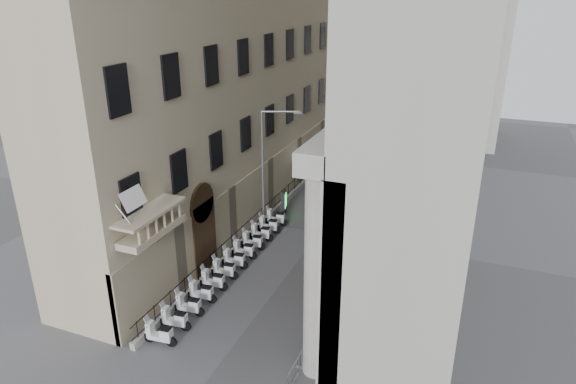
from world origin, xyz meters
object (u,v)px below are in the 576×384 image
Objects in this scene: scooter_0 at (161,344)px; info_kiosk at (284,203)px; pedestrian_a at (353,220)px; street_lamp at (267,159)px; pedestrian_b at (389,183)px; security_tent at (315,151)px.

info_kiosk is at bearing -4.72° from scooter_0.
info_kiosk is (-0.18, 16.26, 0.97)m from scooter_0.
scooter_0 is 16.13m from pedestrian_a.
street_lamp reaches higher than info_kiosk.
pedestrian_b reaches higher than scooter_0.
pedestrian_b is at bearing 0.47° from security_tent.
pedestrian_b is (6.89, 9.41, -4.14)m from street_lamp.
street_lamp is 4.74× the size of pedestrian_b.
pedestrian_a is at bearing 106.64° from pedestrian_b.
scooter_0 is at bearing -109.78° from street_lamp.
security_tent is 2.22× the size of info_kiosk.
pedestrian_a is at bearing -25.42° from info_kiosk.
pedestrian_b is at bearing 34.22° from info_kiosk.
street_lamp is at bearing -91.77° from security_tent.
pedestrian_b is (0.85, 8.47, -0.12)m from pedestrian_a.
scooter_0 is 0.75× the size of pedestrian_a.
pedestrian_a is at bearing -25.24° from scooter_0.
pedestrian_b is (6.60, 0.05, -2.01)m from security_tent.
street_lamp is 7.32m from pedestrian_a.
scooter_0 is 16.29m from info_kiosk.
pedestrian_a reaches higher than pedestrian_b.
street_lamp is at bearing -4.72° from pedestrian_a.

